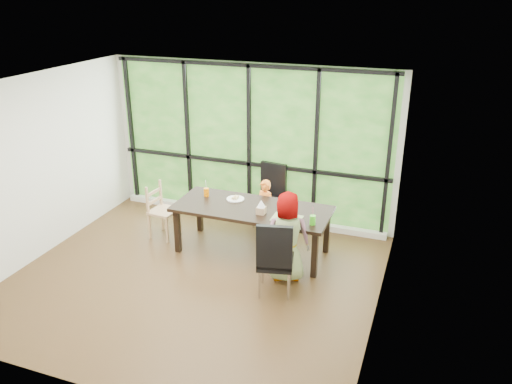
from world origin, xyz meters
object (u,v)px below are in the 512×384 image
dining_table (252,230)px  green_cup (313,220)px  child_older (286,236)px  orange_cup (206,192)px  chair_window_leather (268,197)px  chair_interior_leather (276,257)px  child_toddler (265,209)px  tissue_box (261,210)px  chair_end_beech (164,211)px  plate_near (289,219)px  plate_far (235,199)px

dining_table → green_cup: green_cup is taller
child_older → orange_cup: 1.69m
chair_window_leather → chair_interior_leather: (0.74, -1.88, 0.00)m
chair_window_leather → dining_table: bearing=-79.3°
child_toddler → tissue_box: (0.20, -0.75, 0.32)m
child_older → chair_window_leather: bearing=-81.8°
dining_table → chair_end_beech: 1.52m
child_toddler → plate_near: child_toddler is taller
plate_far → tissue_box: (0.55, -0.36, 0.04)m
chair_end_beech → green_cup: (2.52, -0.26, 0.37)m
dining_table → plate_far: size_ratio=8.53×
plate_far → green_cup: green_cup is taller
child_toddler → tissue_box: 0.84m
child_older → chair_end_beech: bearing=-32.4°
green_cup → child_toddler: bearing=139.7°
chair_interior_leather → child_older: bearing=-105.1°
chair_end_beech → child_toddler: size_ratio=0.93×
chair_end_beech → tissue_box: (1.73, -0.17, 0.35)m
dining_table → plate_far: 0.55m
dining_table → orange_cup: 0.95m
plate_far → plate_near: 1.07m
plate_far → child_toddler: bearing=48.7°
child_older → green_cup: size_ratio=9.65×
plate_far → child_older: bearing=-35.2°
chair_interior_leather → tissue_box: (-0.47, 0.77, 0.26)m
dining_table → chair_end_beech: size_ratio=2.61×
child_older → child_toddler: bearing=-77.1°
child_older → dining_table: bearing=-56.8°
chair_window_leather → chair_end_beech: bearing=-140.1°
plate_near → tissue_box: size_ratio=1.99×
chair_window_leather → tissue_box: chair_window_leather is taller
chair_end_beech → dining_table: bearing=-84.7°
chair_end_beech → green_cup: size_ratio=6.72×
orange_cup → plate_near: bearing=-14.9°
chair_window_leather → orange_cup: bearing=-127.6°
chair_end_beech → plate_far: chair_end_beech is taller
chair_window_leather → plate_near: (0.70, -1.17, 0.22)m
child_older → green_cup: bearing=-155.0°
dining_table → child_older: size_ratio=1.82×
chair_interior_leather → child_older: 0.41m
chair_interior_leather → child_toddler: bearing=-78.8°
chair_window_leather → child_toddler: (0.06, -0.35, -0.06)m
chair_end_beech → plate_far: bearing=-75.5°
child_toddler → plate_far: (-0.35, -0.39, 0.28)m
dining_table → chair_interior_leather: size_ratio=2.18×
chair_window_leather → green_cup: (1.05, -1.20, 0.28)m
dining_table → plate_near: bearing=-19.7°
chair_interior_leather → green_cup: 0.80m
child_older → green_cup: (0.30, 0.29, 0.17)m
chair_end_beech → child_toddler: 1.63m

